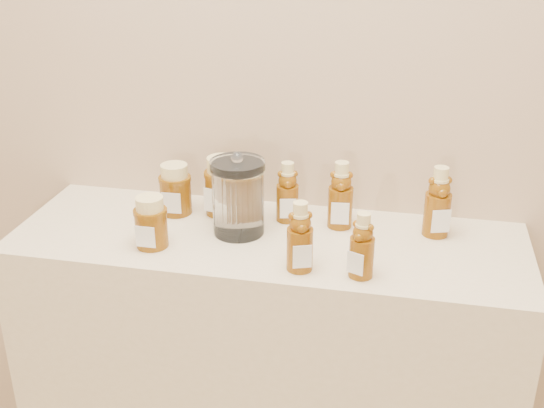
% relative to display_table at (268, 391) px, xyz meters
% --- Properties ---
extents(wall_back, '(3.50, 0.02, 2.70)m').
position_rel_display_table_xyz_m(wall_back, '(0.00, 0.20, 0.90)').
color(wall_back, tan).
rests_on(wall_back, ground).
extents(display_table, '(1.20, 0.40, 0.90)m').
position_rel_display_table_xyz_m(display_table, '(0.00, 0.00, 0.00)').
color(display_table, beige).
rests_on(display_table, ground).
extents(bear_bottle_back_left, '(0.07, 0.07, 0.17)m').
position_rel_display_table_xyz_m(bear_bottle_back_left, '(0.03, 0.10, 0.53)').
color(bear_bottle_back_left, '#623307').
rests_on(bear_bottle_back_left, display_table).
extents(bear_bottle_back_mid, '(0.07, 0.07, 0.19)m').
position_rel_display_table_xyz_m(bear_bottle_back_mid, '(0.16, 0.09, 0.54)').
color(bear_bottle_back_mid, '#623307').
rests_on(bear_bottle_back_mid, display_table).
extents(bear_bottle_back_right, '(0.08, 0.08, 0.19)m').
position_rel_display_table_xyz_m(bear_bottle_back_right, '(0.38, 0.10, 0.55)').
color(bear_bottle_back_right, '#623307').
rests_on(bear_bottle_back_right, display_table).
extents(bear_bottle_front_left, '(0.08, 0.08, 0.18)m').
position_rel_display_table_xyz_m(bear_bottle_front_left, '(0.10, -0.13, 0.54)').
color(bear_bottle_front_left, '#623307').
rests_on(bear_bottle_front_left, display_table).
extents(bear_bottle_front_right, '(0.07, 0.07, 0.16)m').
position_rel_display_table_xyz_m(bear_bottle_front_right, '(0.23, -0.13, 0.53)').
color(bear_bottle_front_right, '#623307').
rests_on(bear_bottle_front_right, display_table).
extents(honey_jar_left, '(0.09, 0.09, 0.13)m').
position_rel_display_table_xyz_m(honey_jar_left, '(-0.25, 0.09, 0.51)').
color(honey_jar_left, '#623307').
rests_on(honey_jar_left, display_table).
extents(honey_jar_back, '(0.11, 0.11, 0.15)m').
position_rel_display_table_xyz_m(honey_jar_back, '(-0.14, 0.11, 0.52)').
color(honey_jar_back, '#623307').
rests_on(honey_jar_back, display_table).
extents(honey_jar_front, '(0.08, 0.08, 0.12)m').
position_rel_display_table_xyz_m(honey_jar_front, '(-0.25, -0.09, 0.51)').
color(honey_jar_front, '#623307').
rests_on(honey_jar_front, display_table).
extents(glass_canister, '(0.17, 0.17, 0.20)m').
position_rel_display_table_xyz_m(glass_canister, '(-0.07, 0.01, 0.55)').
color(glass_canister, white).
rests_on(glass_canister, display_table).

